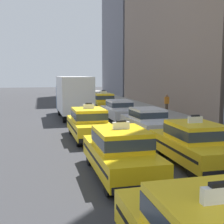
{
  "coord_description": "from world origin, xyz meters",
  "views": [
    {
      "loc": [
        -4.12,
        -1.51,
        3.46
      ],
      "look_at": [
        -0.15,
        15.17,
        1.3
      ],
      "focal_mm": 48.3,
      "sensor_mm": 36.0,
      "label": 1
    }
  ],
  "objects": [
    {
      "name": "sidewalk_curb",
      "position": [
        5.6,
        15.0,
        0.07
      ],
      "size": [
        4.0,
        90.0,
        0.15
      ],
      "primitive_type": "cube",
      "color": "gray",
      "rests_on": "ground"
    },
    {
      "name": "taxi_left_third",
      "position": [
        -1.68,
        14.18,
        0.88
      ],
      "size": [
        1.91,
        4.6,
        1.96
      ],
      "color": "black",
      "rests_on": "ground"
    },
    {
      "name": "lane_stripe_left_right",
      "position": [
        0.0,
        20.0,
        0.0
      ],
      "size": [
        0.14,
        80.0,
        0.01
      ],
      "primitive_type": "cube",
      "color": "silver",
      "rests_on": "ground"
    },
    {
      "name": "box_truck_left_fourth",
      "position": [
        -1.62,
        22.52,
        1.78
      ],
      "size": [
        2.42,
        7.01,
        3.27
      ],
      "color": "black",
      "rests_on": "ground"
    },
    {
      "name": "sedan_right_fourth",
      "position": [
        1.48,
        19.83,
        0.85
      ],
      "size": [
        1.9,
        4.36,
        1.58
      ],
      "color": "black",
      "rests_on": "ground"
    },
    {
      "name": "taxi_right_fifth",
      "position": [
        1.61,
        26.11,
        0.88
      ],
      "size": [
        1.91,
        4.59,
        1.96
      ],
      "color": "black",
      "rests_on": "ground"
    },
    {
      "name": "taxi_left_second",
      "position": [
        -1.57,
        8.02,
        0.88
      ],
      "size": [
        1.88,
        4.58,
        1.96
      ],
      "color": "black",
      "rests_on": "ground"
    },
    {
      "name": "sedan_right_third",
      "position": [
        1.65,
        14.25,
        0.85
      ],
      "size": [
        1.93,
        4.37,
        1.58
      ],
      "color": "black",
      "rests_on": "ground"
    },
    {
      "name": "pedestrian_near_crosswalk",
      "position": [
        6.02,
        21.56,
        0.99
      ],
      "size": [
        0.36,
        0.24,
        1.66
      ],
      "color": "#473828",
      "rests_on": "sidewalk_curb"
    },
    {
      "name": "taxi_right_second",
      "position": [
        1.45,
        8.64,
        0.88
      ],
      "size": [
        1.82,
        4.56,
        1.96
      ],
      "color": "black",
      "rests_on": "ground"
    }
  ]
}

